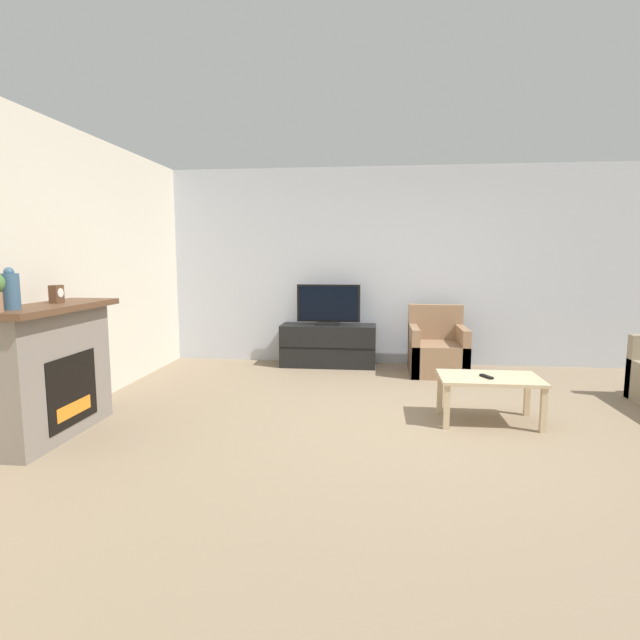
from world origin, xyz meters
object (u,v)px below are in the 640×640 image
at_px(coffee_table, 489,383).
at_px(remote, 486,377).
at_px(mantel_clock, 57,294).
at_px(fireplace, 49,370).
at_px(mantel_vase_left, 10,290).
at_px(tv_stand, 328,345).
at_px(armchair, 437,351).
at_px(tv, 328,306).

height_order(coffee_table, remote, remote).
bearing_deg(mantel_clock, coffee_table, 9.80).
bearing_deg(fireplace, mantel_vase_left, -87.56).
height_order(fireplace, mantel_clock, mantel_clock).
bearing_deg(fireplace, tv_stand, 55.30).
bearing_deg(armchair, coffee_table, -83.00).
height_order(mantel_vase_left, tv_stand, mantel_vase_left).
relative_size(mantel_vase_left, tv, 0.36).
xyz_separation_m(tv_stand, armchair, (1.43, -0.27, -0.00)).
distance_m(mantel_vase_left, remote, 3.89).
distance_m(tv, remote, 2.77).
height_order(fireplace, coffee_table, fireplace).
bearing_deg(mantel_clock, mantel_vase_left, -90.08).
relative_size(mantel_clock, tv, 0.18).
xyz_separation_m(tv, armchair, (1.43, -0.26, -0.54)).
bearing_deg(tv, coffee_table, -52.53).
bearing_deg(armchair, tv, 169.51).
bearing_deg(coffee_table, tv_stand, 127.44).
distance_m(mantel_clock, remote, 3.76).
height_order(tv, coffee_table, tv).
bearing_deg(fireplace, mantel_clock, 82.38).
height_order(fireplace, armchair, fireplace).
height_order(mantel_clock, armchair, mantel_clock).
height_order(mantel_clock, tv_stand, mantel_clock).
distance_m(mantel_vase_left, coffee_table, 3.96).
bearing_deg(mantel_vase_left, tv, 58.79).
height_order(mantel_vase_left, mantel_clock, mantel_vase_left).
bearing_deg(tv, mantel_vase_left, -121.21).
bearing_deg(coffee_table, fireplace, -168.27).
height_order(tv, armchair, tv).
distance_m(tv_stand, armchair, 1.45).
xyz_separation_m(armchair, remote, (0.20, -1.95, 0.15)).
bearing_deg(fireplace, armchair, 37.65).
bearing_deg(armchair, mantel_clock, -143.60).
distance_m(mantel_vase_left, armchair, 4.71).
xyz_separation_m(tv_stand, tv, (0.00, -0.00, 0.54)).
bearing_deg(remote, fireplace, 165.16).
relative_size(coffee_table, remote, 5.82).
distance_m(armchair, coffee_table, 1.92).
bearing_deg(remote, mantel_clock, 163.21).
xyz_separation_m(mantel_vase_left, tv, (2.02, 3.33, -0.42)).
height_order(fireplace, tv_stand, fireplace).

